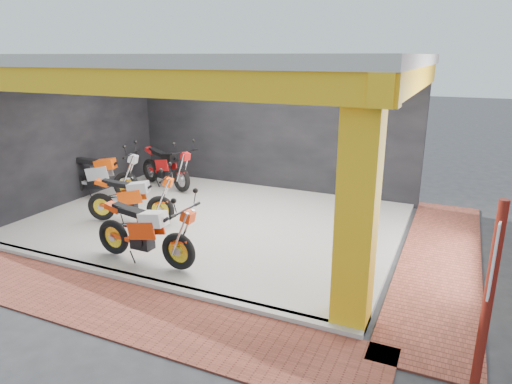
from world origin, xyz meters
TOP-DOWN VIEW (x-y plane):
  - ground at (0.00, 0.00)m, footprint 80.00×80.00m
  - showroom_floor at (0.00, 2.00)m, footprint 8.00×6.00m
  - showroom_ceiling at (0.00, 2.00)m, footprint 8.40×6.40m
  - back_wall at (0.00, 5.10)m, footprint 8.20×0.20m
  - left_wall at (-4.10, 2.00)m, footprint 0.20×6.20m
  - corner_column at (3.75, -0.75)m, footprint 0.50×0.50m
  - header_beam_front at (0.00, -1.00)m, footprint 8.40×0.30m
  - header_beam_right at (4.00, 2.00)m, footprint 0.30×6.40m
  - floor_kerb at (0.00, -1.02)m, footprint 8.00×0.20m
  - paver_front at (0.00, -1.80)m, footprint 9.00×1.40m
  - paver_right at (4.80, 2.00)m, footprint 1.40×7.00m
  - signpost at (5.31, -1.95)m, footprint 0.10×0.34m
  - moto_hero at (0.70, -0.50)m, footprint 2.26×0.89m
  - moto_row_a at (-0.93, 1.24)m, footprint 2.24×1.34m
  - moto_row_b at (-1.86, 3.48)m, footprint 2.42×1.55m
  - moto_row_c at (-2.80, 2.37)m, footprint 2.50×1.45m

SIDE VIEW (x-z plane):
  - ground at x=0.00m, z-range 0.00..0.00m
  - paver_front at x=0.00m, z-range 0.00..0.03m
  - paver_right at x=4.80m, z-range 0.00..0.03m
  - showroom_floor at x=0.00m, z-range 0.00..0.10m
  - floor_kerb at x=0.00m, z-range 0.00..0.10m
  - moto_row_a at x=-0.93m, z-range 0.10..1.39m
  - moto_hero at x=0.70m, z-range 0.10..1.47m
  - moto_row_b at x=-1.86m, z-range 0.10..1.49m
  - moto_row_c at x=-2.80m, z-range 0.10..1.54m
  - signpost at x=5.31m, z-range 0.12..2.53m
  - back_wall at x=0.00m, z-range 0.00..3.50m
  - left_wall at x=-4.10m, z-range 0.00..3.50m
  - corner_column at x=3.75m, z-range 0.00..3.50m
  - header_beam_front at x=0.00m, z-range 3.10..3.50m
  - header_beam_right at x=4.00m, z-range 3.10..3.50m
  - showroom_ceiling at x=0.00m, z-range 3.50..3.70m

